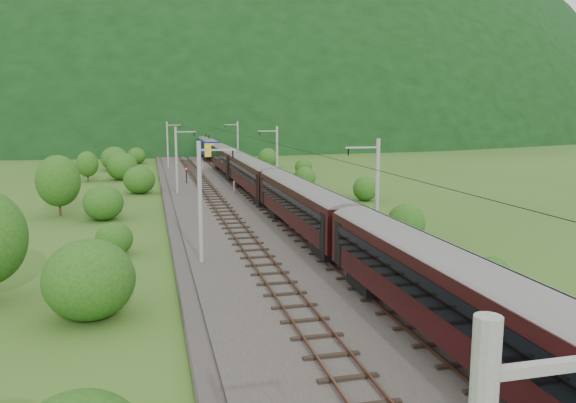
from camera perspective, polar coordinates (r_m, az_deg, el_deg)
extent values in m
plane|color=#30531A|center=(39.01, 0.40, -5.96)|extent=(600.00, 600.00, 0.00)
cube|color=#38332D|center=(48.46, -2.52, -2.77)|extent=(14.00, 220.00, 0.30)
cube|color=brown|center=(47.89, -6.18, -2.54)|extent=(0.08, 220.00, 0.15)
cube|color=brown|center=(48.10, -4.49, -2.46)|extent=(0.08, 220.00, 0.15)
cube|color=black|center=(48.02, -5.33, -2.66)|extent=(2.40, 220.00, 0.12)
cube|color=brown|center=(48.74, -0.58, -2.28)|extent=(0.08, 220.00, 0.15)
cube|color=brown|center=(49.09, 1.05, -2.20)|extent=(0.08, 220.00, 0.15)
cube|color=black|center=(48.94, 0.24, -2.39)|extent=(2.40, 220.00, 0.12)
cylinder|color=gray|center=(37.09, -8.92, -0.07)|extent=(0.28, 0.28, 8.00)
cube|color=gray|center=(36.82, -7.18, 5.23)|extent=(2.40, 0.12, 0.12)
cylinder|color=black|center=(36.97, -5.63, 4.81)|extent=(0.10, 0.10, 0.50)
cylinder|color=gray|center=(68.81, -11.27, 4.12)|extent=(0.28, 0.28, 8.00)
cube|color=gray|center=(68.67, -10.35, 6.98)|extent=(2.40, 0.12, 0.12)
cylinder|color=black|center=(68.75, -9.51, 6.76)|extent=(0.10, 0.10, 0.50)
cylinder|color=gray|center=(100.71, -12.14, 5.66)|extent=(0.28, 0.28, 8.00)
cube|color=gray|center=(100.61, -11.52, 7.62)|extent=(2.40, 0.12, 0.12)
cylinder|color=black|center=(100.66, -10.94, 7.47)|extent=(0.10, 0.10, 0.50)
cylinder|color=gray|center=(132.65, -12.59, 6.46)|extent=(0.28, 0.28, 8.00)
cube|color=gray|center=(132.58, -12.12, 7.95)|extent=(2.40, 0.12, 0.12)
cylinder|color=black|center=(132.62, -11.68, 7.83)|extent=(0.10, 0.10, 0.50)
cylinder|color=gray|center=(164.62, -12.87, 6.95)|extent=(0.28, 0.28, 8.00)
cube|color=gray|center=(164.56, -12.49, 8.15)|extent=(2.40, 0.12, 0.12)
cylinder|color=black|center=(164.60, -12.14, 8.06)|extent=(0.10, 0.10, 0.50)
cylinder|color=gray|center=(40.07, 9.03, 0.62)|extent=(0.28, 0.28, 8.00)
cube|color=gray|center=(39.26, 7.53, 5.47)|extent=(2.40, 0.12, 0.12)
cylinder|color=black|center=(38.93, 6.15, 5.02)|extent=(0.10, 0.10, 0.50)
cylinder|color=gray|center=(70.46, -1.12, 4.41)|extent=(0.28, 0.28, 8.00)
cube|color=gray|center=(70.00, -2.09, 7.17)|extent=(2.40, 0.12, 0.12)
cylinder|color=black|center=(69.82, -2.90, 6.91)|extent=(0.10, 0.10, 0.50)
cylinder|color=gray|center=(101.84, -5.12, 5.87)|extent=(0.28, 0.28, 8.00)
cube|color=gray|center=(101.53, -5.82, 7.77)|extent=(2.40, 0.12, 0.12)
cylinder|color=black|center=(101.40, -6.38, 7.59)|extent=(0.10, 0.10, 0.50)
cylinder|color=gray|center=(133.52, -7.23, 6.63)|extent=(0.28, 0.28, 8.00)
cube|color=gray|center=(133.28, -7.78, 8.07)|extent=(2.40, 0.12, 0.12)
cylinder|color=black|center=(133.18, -8.21, 7.93)|extent=(0.10, 0.10, 0.50)
cylinder|color=gray|center=(165.32, -8.54, 7.09)|extent=(0.28, 0.28, 8.00)
cube|color=gray|center=(165.12, -8.99, 8.26)|extent=(2.40, 0.12, 0.12)
cylinder|color=black|center=(165.05, -9.33, 8.14)|extent=(0.10, 0.10, 0.50)
cylinder|color=black|center=(47.10, -5.45, 5.39)|extent=(0.03, 198.00, 0.03)
cylinder|color=black|center=(48.03, 0.25, 5.51)|extent=(0.03, 198.00, 0.03)
ellipsoid|color=black|center=(296.81, -12.15, 7.07)|extent=(504.00, 360.00, 244.00)
cube|color=black|center=(24.50, 15.54, -8.59)|extent=(2.78, 21.10, 2.88)
cylinder|color=slate|center=(24.14, 15.67, -5.66)|extent=(2.78, 21.00, 2.78)
cube|color=black|center=(23.76, 12.57, -8.16)|extent=(0.05, 18.57, 1.10)
cube|color=black|center=(25.11, 18.40, -7.47)|extent=(0.05, 18.57, 1.10)
cube|color=black|center=(31.38, 8.74, -7.97)|extent=(2.11, 3.07, 0.86)
cube|color=black|center=(44.45, 1.57, -0.29)|extent=(2.78, 21.10, 2.88)
cylinder|color=slate|center=(44.26, 1.58, 1.36)|extent=(2.78, 21.00, 2.78)
cube|color=black|center=(44.05, -0.20, 0.08)|extent=(0.05, 18.57, 1.10)
cube|color=black|center=(44.79, 3.31, 0.22)|extent=(0.05, 18.57, 1.10)
cube|color=black|center=(37.91, 4.53, -4.88)|extent=(2.11, 3.07, 0.86)
cube|color=black|center=(51.82, -0.61, -1.02)|extent=(2.11, 3.07, 0.86)
cube|color=black|center=(65.73, -3.54, 2.80)|extent=(2.78, 21.10, 2.88)
cylinder|color=slate|center=(65.60, -3.55, 3.92)|extent=(2.78, 21.00, 2.78)
cube|color=black|center=(65.46, -4.76, 3.06)|extent=(0.05, 18.57, 1.10)
cube|color=black|center=(65.96, -2.33, 3.13)|extent=(0.05, 18.57, 1.10)
cube|color=black|center=(58.80, -2.23, 0.21)|extent=(2.11, 3.07, 0.86)
cube|color=black|center=(73.18, -4.57, 1.97)|extent=(2.11, 3.07, 0.86)
cube|color=black|center=(87.37, -6.14, 4.36)|extent=(2.78, 21.10, 2.88)
cylinder|color=slate|center=(87.27, -6.16, 5.21)|extent=(2.78, 21.00, 2.78)
cube|color=black|center=(87.17, -7.07, 4.56)|extent=(0.05, 18.57, 1.10)
cube|color=black|center=(87.55, -5.23, 4.61)|extent=(0.05, 18.57, 1.10)
cube|color=black|center=(80.28, -5.41, 2.60)|extent=(2.11, 3.07, 0.86)
cube|color=black|center=(94.84, -6.73, 3.60)|extent=(2.11, 3.07, 0.86)
cube|color=#131996|center=(117.73, -8.17, 5.57)|extent=(2.78, 17.26, 2.88)
cylinder|color=slate|center=(117.66, -8.19, 6.20)|extent=(2.78, 17.18, 2.78)
cube|color=black|center=(117.58, -8.87, 5.72)|extent=(0.05, 15.19, 1.10)
cube|color=black|center=(117.86, -7.49, 5.76)|extent=(0.05, 15.19, 1.10)
cube|color=black|center=(111.87, -7.84, 4.43)|extent=(2.11, 3.07, 0.86)
cube|color=black|center=(123.86, -8.44, 4.87)|extent=(2.11, 3.07, 0.86)
cube|color=yellow|center=(126.12, -8.56, 5.71)|extent=(2.84, 0.50, 2.59)
cube|color=yellow|center=(109.38, -7.73, 5.20)|extent=(2.84, 0.50, 2.59)
cube|color=black|center=(120.61, -8.34, 6.59)|extent=(0.08, 1.60, 0.86)
cylinder|color=red|center=(96.05, -8.66, 3.66)|extent=(0.16, 0.16, 1.51)
cylinder|color=red|center=(68.73, -5.50, 1.50)|extent=(0.15, 0.15, 1.44)
cylinder|color=black|center=(78.36, -10.27, 2.54)|extent=(0.14, 0.14, 1.96)
sphere|color=red|center=(78.25, -10.30, 3.29)|extent=(0.24, 0.24, 0.24)
ellipsoid|color=#1D4512|center=(29.52, -19.54, -7.48)|extent=(4.46, 4.46, 4.02)
ellipsoid|color=#1D4512|center=(41.86, -17.25, -3.66)|extent=(2.63, 2.63, 2.37)
ellipsoid|color=#1D4512|center=(55.36, -18.27, -0.12)|extent=(3.72, 3.72, 3.35)
ellipsoid|color=#1D4512|center=(71.85, -14.87, 2.15)|extent=(3.87, 3.87, 3.48)
ellipsoid|color=#1D4512|center=(86.64, -16.51, 3.44)|extent=(4.53, 4.53, 4.08)
ellipsoid|color=#1D4512|center=(100.50, -17.20, 4.17)|extent=(4.59, 4.59, 4.13)
ellipsoid|color=#1D4512|center=(112.42, -15.13, 4.52)|extent=(3.52, 3.52, 3.17)
ellipsoid|color=#1D4512|center=(126.11, -14.67, 4.74)|extent=(2.18, 2.18, 1.96)
cylinder|color=black|center=(58.98, -22.20, 0.16)|extent=(0.24, 0.24, 3.25)
ellipsoid|color=#1D4512|center=(58.74, -22.31, 1.95)|extent=(4.18, 4.18, 5.01)
cylinder|color=black|center=(86.34, -19.67, 2.70)|extent=(0.24, 0.24, 2.40)
ellipsoid|color=#1D4512|center=(86.21, -19.72, 3.61)|extent=(3.09, 3.09, 3.70)
ellipsoid|color=#1D4512|center=(34.42, 20.06, -7.07)|extent=(1.99, 1.99, 1.79)
ellipsoid|color=#1D4512|center=(44.95, 11.88, -2.35)|extent=(3.01, 3.01, 2.71)
ellipsoid|color=#1D4512|center=(64.57, 7.85, 1.18)|extent=(2.81, 2.81, 2.53)
ellipsoid|color=#1D4512|center=(74.21, 1.71, 2.33)|extent=(2.89, 2.89, 2.60)
ellipsoid|color=#1D4512|center=(88.66, 1.59, 3.42)|extent=(2.73, 2.73, 2.46)
ellipsoid|color=#1D4512|center=(101.24, -2.07, 4.34)|extent=(3.53, 3.53, 3.18)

